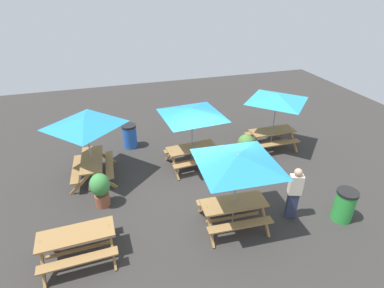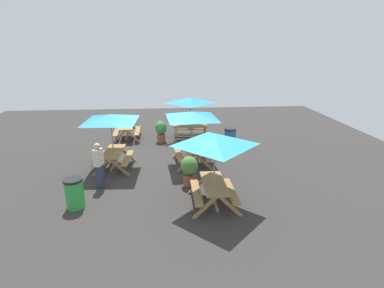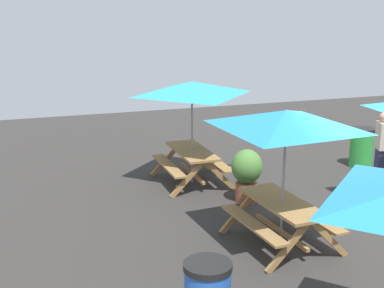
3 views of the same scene
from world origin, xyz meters
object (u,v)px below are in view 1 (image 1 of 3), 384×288
(picnic_table_2, at_px, (85,126))
(potted_plant_0, at_px, (246,146))
(picnic_table_4, at_px, (77,240))
(potted_plant_1, at_px, (100,188))
(trash_bin_green, at_px, (344,205))
(picnic_table_0, at_px, (277,102))
(person_standing, at_px, (294,192))
(picnic_table_1, at_px, (192,116))
(picnic_table_3, at_px, (237,165))
(trash_bin_blue, at_px, (130,136))

(picnic_table_2, xyz_separation_m, potted_plant_0, (-5.51, 0.48, -1.36))
(picnic_table_4, height_order, potted_plant_1, potted_plant_1)
(picnic_table_4, bearing_deg, trash_bin_green, 171.57)
(picnic_table_0, distance_m, person_standing, 4.30)
(picnic_table_1, height_order, picnic_table_3, same)
(picnic_table_1, xyz_separation_m, picnic_table_2, (3.49, -0.21, 0.00))
(picnic_table_0, relative_size, potted_plant_0, 2.12)
(potted_plant_0, distance_m, person_standing, 3.20)
(picnic_table_0, bearing_deg, picnic_table_2, 1.20)
(picnic_table_2, relative_size, potted_plant_0, 2.12)
(picnic_table_0, relative_size, trash_bin_green, 2.38)
(picnic_table_1, relative_size, potted_plant_1, 2.51)
(picnic_table_2, bearing_deg, trash_bin_green, 60.60)
(picnic_table_0, height_order, potted_plant_0, picnic_table_0)
(picnic_table_1, relative_size, picnic_table_2, 1.21)
(trash_bin_blue, relative_size, potted_plant_1, 0.87)
(potted_plant_0, distance_m, potted_plant_1, 5.39)
(picnic_table_2, relative_size, trash_bin_green, 2.38)
(picnic_table_4, distance_m, potted_plant_1, 1.94)
(picnic_table_1, distance_m, potted_plant_1, 3.79)
(picnic_table_2, distance_m, potted_plant_0, 5.69)
(picnic_table_3, distance_m, trash_bin_blue, 5.96)
(picnic_table_0, distance_m, picnic_table_3, 4.90)
(picnic_table_3, distance_m, potted_plant_0, 3.72)
(picnic_table_3, relative_size, potted_plant_0, 2.57)
(picnic_table_1, xyz_separation_m, potted_plant_0, (-2.01, 0.27, -1.36))
(potted_plant_0, xyz_separation_m, potted_plant_1, (5.28, 1.10, 0.00))
(picnic_table_4, height_order, potted_plant_0, potted_plant_0)
(picnic_table_3, xyz_separation_m, picnic_table_4, (4.10, -0.03, -1.43))
(picnic_table_3, bearing_deg, trash_bin_green, 169.78)
(picnic_table_0, height_order, picnic_table_2, same)
(trash_bin_blue, bearing_deg, picnic_table_4, 70.76)
(trash_bin_green, bearing_deg, trash_bin_blue, -48.39)
(potted_plant_0, xyz_separation_m, person_standing, (0.06, 3.19, 0.26))
(picnic_table_1, xyz_separation_m, potted_plant_1, (3.27, 1.36, -1.36))
(trash_bin_green, relative_size, potted_plant_1, 0.87)
(picnic_table_4, distance_m, trash_bin_blue, 5.59)
(picnic_table_0, bearing_deg, potted_plant_0, 23.72)
(picnic_table_2, height_order, picnic_table_4, picnic_table_2)
(picnic_table_3, bearing_deg, picnic_table_2, -39.98)
(person_standing, bearing_deg, picnic_table_1, 138.14)
(picnic_table_3, height_order, potted_plant_1, picnic_table_3)
(picnic_table_2, distance_m, person_standing, 6.66)
(trash_bin_blue, height_order, person_standing, person_standing)
(picnic_table_3, bearing_deg, picnic_table_0, -129.14)
(picnic_table_0, bearing_deg, person_standing, 67.72)
(picnic_table_1, distance_m, trash_bin_blue, 3.26)
(person_standing, bearing_deg, potted_plant_1, 176.82)
(picnic_table_2, xyz_separation_m, potted_plant_1, (-0.23, 1.57, -1.36))
(picnic_table_0, relative_size, picnic_table_1, 0.83)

